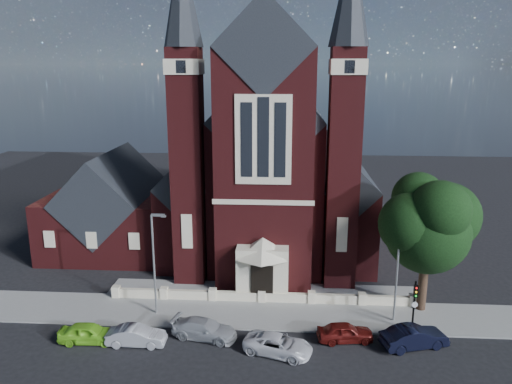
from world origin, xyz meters
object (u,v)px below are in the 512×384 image
Objects in this scene: church at (270,164)px; street_lamp_left at (155,258)px; parish_hall at (113,211)px; street_tree at (430,227)px; car_white_suv at (278,345)px; car_dark_red at (345,332)px; car_lime_van at (88,333)px; car_silver_a at (136,336)px; car_navy at (414,337)px; traffic_signal at (415,300)px; street_lamp_right at (399,264)px; car_silver_b at (204,329)px.

church reaches higher than street_lamp_left.
street_tree is (28.60, -12.29, 2.95)m from parish_hall.
car_white_suv is 4.97m from car_dark_red.
car_silver_a is (3.42, -0.13, -0.02)m from car_lime_van.
car_navy reaches higher than car_silver_a.
church reaches higher than traffic_signal.
church is 23.90m from car_dark_red.
parish_hall is 1.14× the size of street_tree.
car_dark_red is at bearing -164.80° from traffic_signal.
car_white_suv is (-8.62, -4.78, -3.96)m from street_lamp_right.
car_navy is (22.33, 0.78, 0.07)m from car_lime_van.
car_silver_a is at bearing 104.54° from car_white_suv.
street_lamp_right is 2.71m from traffic_signal.
traffic_signal is at bearing -59.99° from street_lamp_right.
parish_hall is at bearing -162.84° from church.
car_silver_a is at bearing -166.70° from street_lamp_right.
car_lime_van is (-21.76, -4.20, -3.91)m from street_lamp_right.
car_silver_a is at bearing 88.05° from car_dark_red.
street_tree is 2.65× the size of car_lime_van.
car_navy is at bearing -104.00° from car_dark_red.
church is at bearing -20.29° from car_silver_a.
street_tree is 2.65× the size of car_silver_a.
traffic_signal is (-1.60, -3.28, -4.38)m from street_tree.
car_white_suv is at bearing -150.98° from street_lamp_right.
church is 25.81m from car_silver_a.
car_silver_a is at bearing 75.83° from car_navy.
car_dark_red is at bearing -74.45° from church.
car_white_suv is at bearing -93.43° from car_silver_a.
street_lamp_left is at bearing -45.05° from car_lime_van.
car_lime_van reaches higher than car_silver_b.
parish_hall is at bearing 150.02° from traffic_signal.
street_lamp_left is 1.74× the size of car_silver_b.
street_lamp_left is 6.54m from car_silver_b.
car_white_suv is at bearing -149.74° from street_tree.
street_tree is 22.59m from car_silver_a.
car_white_suv is (-11.12, -6.49, -6.32)m from street_tree.
parish_hall is 25.87m from car_white_suv.
street_lamp_right is 22.50m from car_lime_van.
traffic_signal is 1.03× the size of car_dark_red.
car_silver_b is at bearing -37.06° from street_lamp_left.
street_lamp_left is 18.00m from street_lamp_right.
car_lime_van is at bearing -166.31° from street_tree.
street_tree is 5.70m from traffic_signal.
car_dark_red is at bearing -144.67° from street_tree.
car_silver_b is (-3.74, -22.09, -7.51)m from church.
car_silver_b is at bearing -85.71° from car_lime_van.
car_silver_a is (7.76, -18.33, -3.35)m from parish_hall.
car_lime_van is (-11.67, -23.14, -7.50)m from church.
car_silver_b is (12.26, -17.15, -3.34)m from parish_hall.
street_lamp_left is 1.77× the size of car_navy.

